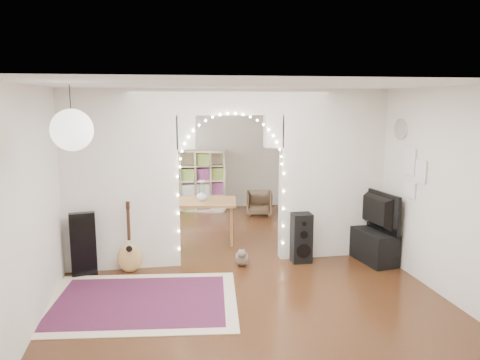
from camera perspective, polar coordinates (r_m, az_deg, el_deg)
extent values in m
plane|color=black|center=(7.57, -1.14, -9.76)|extent=(7.50, 7.50, 0.00)
cube|color=white|center=(7.14, -1.21, 11.12)|extent=(5.00, 7.50, 0.02)
cube|color=silver|center=(10.92, -4.29, 3.55)|extent=(5.00, 0.02, 2.70)
cube|color=silver|center=(3.68, 8.23, -9.11)|extent=(5.00, 0.02, 2.70)
cube|color=silver|center=(7.28, -21.01, -0.23)|extent=(0.02, 7.50, 2.70)
cube|color=silver|center=(8.01, 16.78, 0.88)|extent=(0.02, 7.50, 2.70)
cube|color=silver|center=(7.16, -14.32, -0.03)|extent=(1.70, 0.20, 2.70)
cube|color=silver|center=(7.66, 11.10, 0.72)|extent=(1.70, 0.20, 2.70)
cube|color=silver|center=(7.13, -1.21, 9.52)|extent=(1.60, 0.20, 0.40)
cube|color=white|center=(9.01, -18.80, 2.68)|extent=(0.04, 1.20, 1.40)
cylinder|color=white|center=(7.40, 19.03, 5.90)|extent=(0.03, 0.31, 0.31)
sphere|color=white|center=(4.72, -19.80, 5.76)|extent=(0.40, 0.40, 0.40)
cube|color=maroon|center=(6.26, -12.07, -14.22)|extent=(2.64, 2.11, 0.02)
cube|color=black|center=(7.18, -18.57, -7.44)|extent=(0.37, 0.18, 0.94)
ellipsoid|color=#B88249|center=(7.14, -13.33, -8.01)|extent=(0.39, 0.25, 0.44)
cube|color=black|center=(7.04, -13.44, -5.18)|extent=(0.05, 0.04, 0.50)
cube|color=black|center=(6.97, -13.53, -3.01)|extent=(0.06, 0.04, 0.11)
ellipsoid|color=brown|center=(7.32, 0.25, -9.49)|extent=(0.27, 0.36, 0.23)
sphere|color=brown|center=(7.16, 0.21, -8.98)|extent=(0.16, 0.16, 0.13)
cone|color=brown|center=(7.13, -0.06, -8.48)|extent=(0.04, 0.04, 0.05)
cone|color=brown|center=(7.14, 0.48, -8.45)|extent=(0.04, 0.04, 0.05)
cylinder|color=brown|center=(7.51, 0.31, -9.60)|extent=(0.08, 0.22, 0.07)
cube|color=black|center=(7.46, 7.49, -6.99)|extent=(0.31, 0.27, 0.78)
cylinder|color=black|center=(7.39, 7.77, -8.57)|extent=(0.23, 0.02, 0.23)
cylinder|color=black|center=(7.31, 7.81, -6.64)|extent=(0.12, 0.02, 0.12)
cylinder|color=black|center=(7.27, 7.85, -5.32)|extent=(0.07, 0.02, 0.07)
cube|color=black|center=(7.81, 15.58, -7.58)|extent=(0.54, 1.05, 0.50)
imported|color=black|center=(7.67, 15.78, -3.58)|extent=(0.29, 1.08, 0.62)
cube|color=beige|center=(10.74, -5.48, -0.07)|extent=(1.40, 0.75, 1.40)
cube|color=olive|center=(8.37, -4.64, -2.69)|extent=(1.31, 0.97, 0.05)
cylinder|color=olive|center=(8.20, -8.38, -5.75)|extent=(0.05, 0.05, 0.70)
cylinder|color=olive|center=(8.14, -1.05, -5.76)|extent=(0.05, 0.05, 0.70)
cylinder|color=olive|center=(8.81, -7.88, -4.64)|extent=(0.05, 0.05, 0.70)
cylinder|color=olive|center=(8.75, -1.08, -4.63)|extent=(0.05, 0.05, 0.70)
imported|color=white|center=(8.34, -4.65, -1.88)|extent=(0.21, 0.21, 0.19)
imported|color=#483724|center=(8.09, -11.15, -6.56)|extent=(0.60, 0.62, 0.56)
imported|color=#483724|center=(10.41, 2.37, -2.82)|extent=(0.66, 0.68, 0.52)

